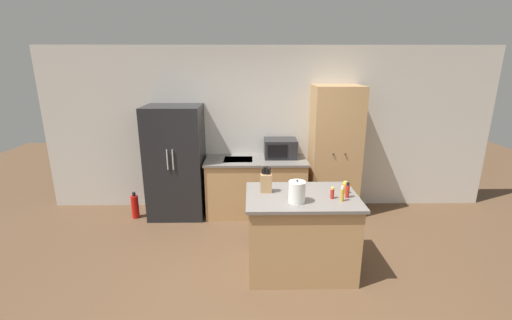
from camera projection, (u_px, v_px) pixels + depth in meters
ground_plane at (279, 290)px, 3.66m from camera, size 14.00×14.00×0.00m
wall_back at (269, 129)px, 5.54m from camera, size 7.20×0.06×2.60m
refrigerator at (176, 162)px, 5.28m from camera, size 0.84×0.71×1.73m
back_counter at (256, 186)px, 5.43m from camera, size 1.58×0.69×0.90m
pantry_cabinet at (334, 151)px, 5.32m from camera, size 0.73×0.62×2.02m
kitchen_island at (300, 232)px, 3.93m from camera, size 1.24×0.87×0.93m
microwave at (280, 148)px, 5.38m from camera, size 0.50×0.40×0.29m
knife_block at (266, 183)px, 3.87m from camera, size 0.13×0.09×0.31m
spice_bottle_tall_dark at (347, 191)px, 3.72m from camera, size 0.04×0.04×0.17m
spice_bottle_short_red at (332, 193)px, 3.70m from camera, size 0.04×0.04×0.13m
spice_bottle_amber_oil at (342, 194)px, 3.62m from camera, size 0.04×0.04×0.17m
spice_bottle_green_herb at (345, 188)px, 3.84m from camera, size 0.06×0.06×0.14m
kettle at (297, 192)px, 3.58m from camera, size 0.18×0.18×0.26m
fire_extinguisher at (135, 206)px, 5.32m from camera, size 0.11×0.11×0.42m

